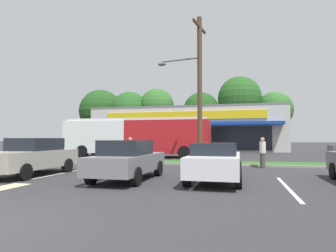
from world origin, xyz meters
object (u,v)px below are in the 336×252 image
Objects in this scene: bus_stop_bench at (48,155)px; pedestrian_by_pole at (130,151)px; utility_pole at (197,85)px; car_5 at (33,156)px; city_bus at (136,136)px; car_4 at (216,161)px; pedestrian_near_bench at (263,153)px; car_2 at (128,160)px; car_0 at (120,145)px.

pedestrian_by_pole is at bearing 177.36° from bus_stop_bench.
utility_pole is 5.61× the size of pedestrian_by_pole.
utility_pole is 2.06× the size of car_5.
car_5 is at bearing 88.75° from city_bus.
pedestrian_near_bench reaches higher than car_4.
car_4 is at bearing 95.34° from pedestrian_by_pole.
city_bus reaches higher than pedestrian_near_bench.
utility_pole is at bearing -12.18° from car_2.
car_5 is at bearing 85.77° from car_2.
city_bus is 7.72m from car_0.
car_0 is at bearing 32.46° from car_4.
car_0 is at bearing -3.42° from pedestrian_near_bench.
pedestrian_by_pole reaches higher than car_4.
bus_stop_bench is at bearing 41.01° from pedestrian_near_bench.
utility_pole is 5.88m from pedestrian_by_pole.
car_4 is (10.97, -5.24, 0.24)m from bus_stop_bench.
utility_pole is 5.76× the size of bus_stop_bench.
bus_stop_bench is at bearing 64.51° from city_bus.
car_0 is at bearing 24.23° from car_2.
car_4 is (7.67, -12.37, -1.02)m from city_bus.
pedestrian_by_pole reaches higher than pedestrian_near_bench.
city_bus is at bearing -56.29° from car_0.
bus_stop_bench is at bearing -44.17° from pedestrian_by_pole.
car_0 is 0.93× the size of car_5.
bus_stop_bench is 0.97× the size of pedestrian_by_pole.
bus_stop_bench is (-9.30, -1.84, -4.44)m from utility_pole.
car_5 reaches higher than car_2.
car_2 is 2.68× the size of pedestrian_near_bench.
pedestrian_near_bench reaches higher than bus_stop_bench.
pedestrian_near_bench is at bearing -23.93° from utility_pole.
city_bus is 7.81× the size of bus_stop_bench.
bus_stop_bench is 5.67m from pedestrian_by_pole.
car_0 reaches higher than bus_stop_bench.
car_2 is 7.92m from pedestrian_near_bench.
utility_pole reaches higher than bus_stop_bench.
car_0 is 2.53× the size of pedestrian_by_pole.
car_2 is at bearing 68.98° from pedestrian_by_pole.
car_4 is 5.80m from pedestrian_near_bench.
utility_pole is 5.80m from pedestrian_near_bench.
utility_pole reaches higher than city_bus.
pedestrian_near_bench is at bearing 119.23° from car_5.
city_bus is 14.59m from car_4.
utility_pole is 2.21× the size of car_0.
car_0 is at bearing -105.89° from pedestrian_by_pole.
bus_stop_bench is 0.38× the size of car_0.
car_0 reaches higher than car_2.
pedestrian_by_pole reaches higher than car_5.
city_bus reaches higher than bus_stop_bench.
car_2 is at bearing -102.18° from utility_pole.
car_0 is 21.02m from car_2.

